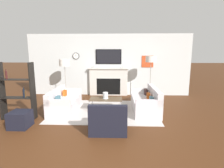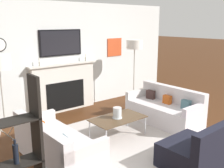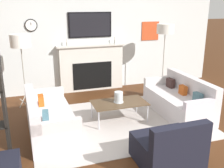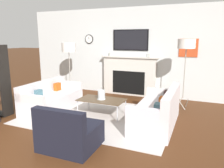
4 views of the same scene
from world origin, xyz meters
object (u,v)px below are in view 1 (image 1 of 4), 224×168
object	(u,v)px
coffee_table	(106,99)
shelf_unit	(17,94)
hurricane_candle	(105,96)
couch_right	(146,103)
floor_lamp_left	(65,63)
floor_lamp_right	(151,60)
couch_left	(64,102)
ottoman	(20,119)
armchair	(108,122)

from	to	relation	value
coffee_table	shelf_unit	xyz separation A→B (m)	(-2.45, -0.87, 0.37)
hurricane_candle	shelf_unit	bearing A→B (deg)	-160.16
coffee_table	couch_right	bearing A→B (deg)	-2.89
floor_lamp_left	floor_lamp_right	world-z (taller)	floor_lamp_right
floor_lamp_left	shelf_unit	size ratio (longest dim) A/B	1.00
couch_left	floor_lamp_left	size ratio (longest dim) A/B	1.06
coffee_table	floor_lamp_left	bearing A→B (deg)	142.80
hurricane_candle	ottoman	distance (m)	2.56
floor_lamp_left	shelf_unit	xyz separation A→B (m)	(-0.71, -2.19, -0.74)
couch_left	shelf_unit	size ratio (longest dim) A/B	1.06
couch_left	floor_lamp_right	bearing A→B (deg)	24.46
couch_right	hurricane_candle	xyz separation A→B (m)	(-1.33, 0.08, 0.20)
floor_lamp_left	ottoman	bearing A→B (deg)	-97.03
floor_lamp_left	ottoman	xyz separation A→B (m)	(-0.34, -2.78, -1.27)
armchair	coffee_table	size ratio (longest dim) A/B	0.84
armchair	floor_lamp_left	world-z (taller)	floor_lamp_left
couch_right	shelf_unit	xyz separation A→B (m)	(-3.77, -0.80, 0.45)
hurricane_candle	couch_left	bearing A→B (deg)	-176.69
couch_right	shelf_unit	bearing A→B (deg)	-167.97
armchair	hurricane_candle	size ratio (longest dim) A/B	4.17
coffee_table	floor_lamp_right	world-z (taller)	floor_lamp_right
shelf_unit	ottoman	distance (m)	0.87
hurricane_candle	shelf_unit	xyz separation A→B (m)	(-2.44, -0.88, 0.25)
floor_lamp_right	ottoman	world-z (taller)	floor_lamp_right
armchair	floor_lamp_left	distance (m)	3.71
coffee_table	couch_left	bearing A→B (deg)	-177.17
armchair	shelf_unit	distance (m)	2.78
shelf_unit	ottoman	xyz separation A→B (m)	(0.37, -0.59, -0.53)
hurricane_candle	floor_lamp_right	world-z (taller)	floor_lamp_right
armchair	hurricane_candle	bearing A→B (deg)	96.83
armchair	ottoman	bearing A→B (deg)	176.49
floor_lamp_left	couch_left	bearing A→B (deg)	-75.39
couch_left	coffee_table	bearing A→B (deg)	2.83
shelf_unit	ottoman	size ratio (longest dim) A/B	3.41
armchair	ottoman	xyz separation A→B (m)	(-2.27, 0.14, -0.04)
floor_lamp_right	shelf_unit	distance (m)	4.76
coffee_table	floor_lamp_left	size ratio (longest dim) A/B	0.65
coffee_table	floor_lamp_left	world-z (taller)	floor_lamp_left
hurricane_candle	armchair	bearing A→B (deg)	-83.17
couch_right	armchair	size ratio (longest dim) A/B	1.91
couch_left	armchair	xyz separation A→B (m)	(1.56, -1.53, -0.01)
couch_right	ottoman	size ratio (longest dim) A/B	3.56
armchair	floor_lamp_right	size ratio (longest dim) A/B	0.51
hurricane_candle	floor_lamp_left	world-z (taller)	floor_lamp_left
coffee_table	hurricane_candle	bearing A→B (deg)	135.24
armchair	shelf_unit	bearing A→B (deg)	164.53
armchair	floor_lamp_left	bearing A→B (deg)	123.37
hurricane_candle	floor_lamp_right	size ratio (longest dim) A/B	0.12
coffee_table	floor_lamp_right	distance (m)	2.47
couch_right	coffee_table	distance (m)	1.32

